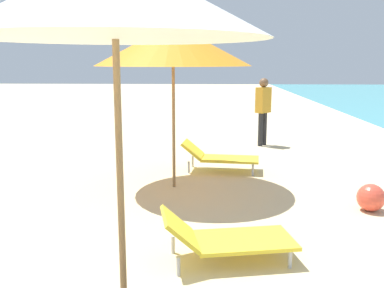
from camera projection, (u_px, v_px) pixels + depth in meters
lounger_second_shoreside at (225, 237)px, 4.42m from camera, size 1.44×0.85×0.54m
umbrella_farthest at (173, 45)px, 6.68m from camera, size 2.46×2.46×2.66m
lounger_farthest_shoreside at (219, 156)px, 8.07m from camera, size 1.48×0.73×0.56m
person_walking_mid at (263, 105)px, 10.41m from camera, size 0.41×0.41×1.64m
beach_ball at (371, 198)px, 5.92m from camera, size 0.38×0.38×0.38m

